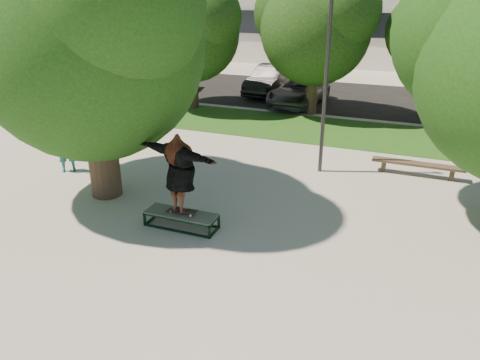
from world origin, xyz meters
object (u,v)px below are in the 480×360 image
at_px(grind_box, 181,220).
at_px(car_silver_a, 175,81).
at_px(car_dark, 271,80).
at_px(car_silver_b, 475,103).
at_px(tree_left, 88,31).
at_px(bystander, 66,145).
at_px(car_grey, 299,92).
at_px(lamppost, 327,71).
at_px(bench, 418,165).

distance_m(grind_box, car_silver_a, 15.45).
distance_m(car_dark, car_silver_b, 10.10).
height_order(tree_left, car_silver_b, tree_left).
height_order(tree_left, grind_box, tree_left).
bearing_deg(bystander, tree_left, -61.90).
relative_size(grind_box, car_silver_b, 0.40).
height_order(bystander, car_grey, bystander).
xyz_separation_m(car_grey, car_silver_b, (7.93, 0.51, 0.01)).
relative_size(bystander, car_grey, 0.38).
xyz_separation_m(lamppost, car_silver_b, (4.93, 9.01, -2.50)).
bearing_deg(car_silver_b, car_silver_a, -173.81).
relative_size(bystander, bench, 0.64).
distance_m(lamppost, car_silver_a, 13.30).
xyz_separation_m(grind_box, car_silver_a, (-7.60, 13.44, 0.48)).
relative_size(grind_box, car_dark, 0.39).
xyz_separation_m(car_dark, car_grey, (2.07, -1.92, -0.12)).
distance_m(lamppost, bystander, 8.32).
xyz_separation_m(lamppost, car_silver_a, (-9.92, 8.50, -2.49)).
xyz_separation_m(bench, car_dark, (-7.96, 9.69, 0.40)).
xyz_separation_m(bystander, car_dark, (2.37, 13.37, -0.12)).
relative_size(tree_left, lamppost, 1.16).
relative_size(bench, car_silver_b, 0.61).
relative_size(car_dark, car_silver_b, 1.02).
distance_m(tree_left, bench, 10.25).
bearing_deg(car_silver_a, car_grey, -7.90).
bearing_deg(car_silver_a, grind_box, -68.44).
xyz_separation_m(tree_left, car_dark, (0.22, 14.33, -3.67)).
relative_size(tree_left, grind_box, 3.95).
relative_size(grind_box, bystander, 1.03).
bearing_deg(bystander, car_dark, 42.09).
bearing_deg(tree_left, bench, 29.51).
bearing_deg(grind_box, car_dark, 100.14).
relative_size(car_silver_a, car_dark, 0.85).
xyz_separation_m(tree_left, car_grey, (2.29, 12.41, -3.78)).
bearing_deg(bystander, bench, -18.27).
distance_m(bystander, bench, 10.97).
relative_size(bystander, car_silver_a, 0.45).
height_order(car_silver_a, car_dark, car_dark).
bearing_deg(tree_left, lamppost, 36.42).
relative_size(lamppost, car_silver_a, 1.56).
distance_m(bench, car_grey, 9.76).
bearing_deg(lamppost, car_silver_b, 61.32).
xyz_separation_m(bystander, car_grey, (4.44, 11.45, -0.23)).
distance_m(lamppost, car_dark, 11.83).
distance_m(lamppost, bench, 4.09).
xyz_separation_m(grind_box, car_dark, (-2.75, 15.36, 0.57)).
height_order(tree_left, bystander, tree_left).
distance_m(lamppost, grind_box, 6.21).
bearing_deg(tree_left, car_grey, 79.53).
bearing_deg(lamppost, bystander, -158.38).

